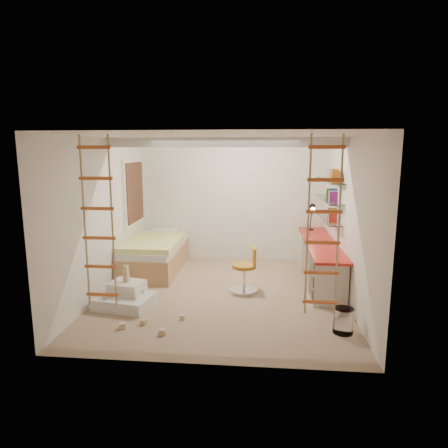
# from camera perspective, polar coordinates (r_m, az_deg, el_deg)

# --- Properties ---
(floor) EXTENTS (4.50, 4.50, 0.00)m
(floor) POSITION_cam_1_polar(r_m,az_deg,el_deg) (6.84, -0.24, -9.98)
(floor) COLOR #967861
(floor) RESTS_ON ground
(ceiling_beam) EXTENTS (4.00, 0.18, 0.16)m
(ceiling_beam) POSITION_cam_1_polar(r_m,az_deg,el_deg) (6.71, 0.00, 11.59)
(ceiling_beam) COLOR white
(ceiling_beam) RESTS_ON ceiling
(window_frame) EXTENTS (0.06, 1.15, 1.35)m
(window_frame) POSITION_cam_1_polar(r_m,az_deg,el_deg) (8.34, -12.85, 4.45)
(window_frame) COLOR white
(window_frame) RESTS_ON wall_left
(window_blind) EXTENTS (0.02, 1.00, 1.20)m
(window_blind) POSITION_cam_1_polar(r_m,az_deg,el_deg) (8.32, -12.59, 4.45)
(window_blind) COLOR #4C2D1E
(window_blind) RESTS_ON window_frame
(rope_ladder_left) EXTENTS (0.41, 0.04, 2.13)m
(rope_ladder_left) POSITION_cam_1_polar(r_m,az_deg,el_deg) (5.11, -17.50, 0.09)
(rope_ladder_left) COLOR #D35224
(rope_ladder_left) RESTS_ON ceiling
(rope_ladder_right) EXTENTS (0.41, 0.04, 2.13)m
(rope_ladder_right) POSITION_cam_1_polar(r_m,az_deg,el_deg) (4.76, 13.99, -0.47)
(rope_ladder_right) COLOR #D24C23
(rope_ladder_right) RESTS_ON ceiling
(waste_bin) EXTENTS (0.27, 0.27, 0.34)m
(waste_bin) POSITION_cam_1_polar(r_m,az_deg,el_deg) (5.67, 16.69, -13.09)
(waste_bin) COLOR white
(waste_bin) RESTS_ON floor
(desk) EXTENTS (0.56, 2.80, 0.75)m
(desk) POSITION_cam_1_polar(r_m,az_deg,el_deg) (7.59, 13.48, -4.99)
(desk) COLOR red
(desk) RESTS_ON floor
(shelves) EXTENTS (0.25, 1.80, 0.71)m
(shelves) POSITION_cam_1_polar(r_m,az_deg,el_deg) (7.66, 14.70, 3.47)
(shelves) COLOR white
(shelves) RESTS_ON wall_right
(bed) EXTENTS (1.02, 2.00, 0.69)m
(bed) POSITION_cam_1_polar(r_m,az_deg,el_deg) (8.15, -9.82, -4.30)
(bed) COLOR #AD7F51
(bed) RESTS_ON floor
(task_lamp) EXTENTS (0.14, 0.36, 0.57)m
(task_lamp) POSITION_cam_1_polar(r_m,az_deg,el_deg) (8.36, 12.48, 1.62)
(task_lamp) COLOR black
(task_lamp) RESTS_ON desk
(swivel_chair) EXTENTS (0.52, 0.52, 0.79)m
(swivel_chair) POSITION_cam_1_polar(r_m,az_deg,el_deg) (6.86, 3.09, -7.36)
(swivel_chair) COLOR #B06F21
(swivel_chair) RESTS_ON floor
(play_platform) EXTENTS (0.93, 0.79, 0.37)m
(play_platform) POSITION_cam_1_polar(r_m,az_deg,el_deg) (6.48, -13.91, -10.13)
(play_platform) COLOR silver
(play_platform) RESTS_ON floor
(toy_blocks) EXTENTS (1.28, 1.08, 0.64)m
(toy_blocks) POSITION_cam_1_polar(r_m,az_deg,el_deg) (6.13, -12.37, -10.30)
(toy_blocks) COLOR #CCB284
(toy_blocks) RESTS_ON floor
(books) EXTENTS (0.14, 0.70, 0.92)m
(books) POSITION_cam_1_polar(r_m,az_deg,el_deg) (7.64, 14.75, 4.61)
(books) COLOR red
(books) RESTS_ON shelves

